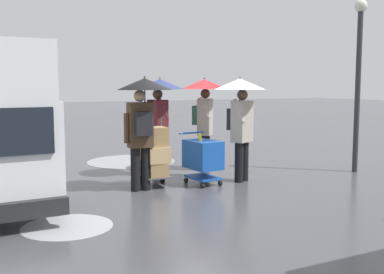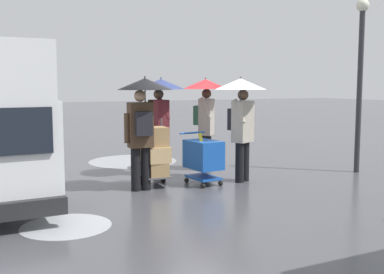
{
  "view_description": "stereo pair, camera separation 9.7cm",
  "coord_description": "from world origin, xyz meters",
  "views": [
    {
      "loc": [
        4.36,
        8.78,
        1.99
      ],
      "look_at": [
        0.48,
        1.35,
        1.05
      ],
      "focal_mm": 43.93,
      "sensor_mm": 36.0,
      "label": 1
    },
    {
      "loc": [
        4.27,
        8.82,
        1.99
      ],
      "look_at": [
        0.48,
        1.35,
        1.05
      ],
      "focal_mm": 43.93,
      "sensor_mm": 36.0,
      "label": 2
    }
  ],
  "objects": [
    {
      "name": "pedestrian_pink_side",
      "position": [
        -0.9,
        0.81,
        1.57
      ],
      "size": [
        1.04,
        1.04,
        2.15
      ],
      "color": "black",
      "rests_on": "ground"
    },
    {
      "name": "slush_patch_under_van",
      "position": [
        0.19,
        -2.65,
        0.0
      ],
      "size": [
        2.28,
        2.28,
        0.01
      ],
      "primitive_type": "cylinder",
      "color": "#999BA0",
      "rests_on": "ground"
    },
    {
      "name": "pedestrian_white_side",
      "position": [
        0.3,
        -0.55,
        1.58
      ],
      "size": [
        1.04,
        1.04,
        2.15
      ],
      "color": "black",
      "rests_on": "ground"
    },
    {
      "name": "pedestrian_far_side",
      "position": [
        -0.89,
        -0.68,
        1.57
      ],
      "size": [
        1.04,
        1.04,
        2.15
      ],
      "color": "black",
      "rests_on": "ground"
    },
    {
      "name": "hand_dolly_boxes",
      "position": [
        0.82,
        0.45,
        0.66
      ],
      "size": [
        0.56,
        0.74,
        1.32
      ],
      "color": "#515156",
      "rests_on": "ground"
    },
    {
      "name": "slush_patch_near_cluster",
      "position": [
        2.95,
        2.28,
        0.0
      ],
      "size": [
        1.27,
        1.27,
        0.01
      ],
      "primitive_type": "cylinder",
      "color": "#ADAFB5",
      "rests_on": "ground"
    },
    {
      "name": "shopping_cart_vendor",
      "position": [
        -0.11,
        0.68,
        0.57
      ],
      "size": [
        0.62,
        0.86,
        1.04
      ],
      "color": "#1951B2",
      "rests_on": "ground"
    },
    {
      "name": "pedestrian_black_side",
      "position": [
        1.14,
        0.64,
        1.57
      ],
      "size": [
        1.04,
        1.04,
        2.15
      ],
      "color": "black",
      "rests_on": "ground"
    },
    {
      "name": "ground_plane",
      "position": [
        0.0,
        0.0,
        0.0
      ],
      "size": [
        90.0,
        90.0,
        0.0
      ],
      "primitive_type": "plane",
      "color": "#4C4C51"
    },
    {
      "name": "street_lamp",
      "position": [
        -3.86,
        1.1,
        2.37
      ],
      "size": [
        0.28,
        0.28,
        3.86
      ],
      "color": "#2D2D33",
      "rests_on": "ground"
    }
  ]
}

